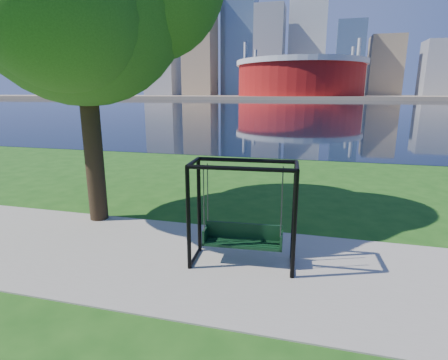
% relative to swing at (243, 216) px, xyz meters
% --- Properties ---
extents(ground, '(900.00, 900.00, 0.00)m').
position_rel_swing_xyz_m(ground, '(-0.19, 0.34, -1.05)').
color(ground, '#1E5114').
rests_on(ground, ground).
extents(path, '(120.00, 4.00, 0.03)m').
position_rel_swing_xyz_m(path, '(-0.19, -0.16, -1.03)').
color(path, '#9E937F').
rests_on(path, ground).
extents(river, '(900.00, 180.00, 0.02)m').
position_rel_swing_xyz_m(river, '(-0.19, 102.34, -1.04)').
color(river, black).
rests_on(river, ground).
extents(far_bank, '(900.00, 228.00, 2.00)m').
position_rel_swing_xyz_m(far_bank, '(-0.19, 306.34, -0.05)').
color(far_bank, '#937F60').
rests_on(far_bank, ground).
extents(stadium, '(83.00, 83.00, 32.00)m').
position_rel_swing_xyz_m(stadium, '(-10.19, 235.34, 13.18)').
color(stadium, maroon).
rests_on(stadium, far_bank).
extents(skyline, '(392.00, 66.00, 96.50)m').
position_rel_swing_xyz_m(skyline, '(-4.46, 319.74, 34.84)').
color(skyline, gray).
rests_on(skyline, far_bank).
extents(swing, '(2.18, 1.06, 2.17)m').
position_rel_swing_xyz_m(swing, '(0.00, 0.00, 0.00)').
color(swing, black).
rests_on(swing, ground).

